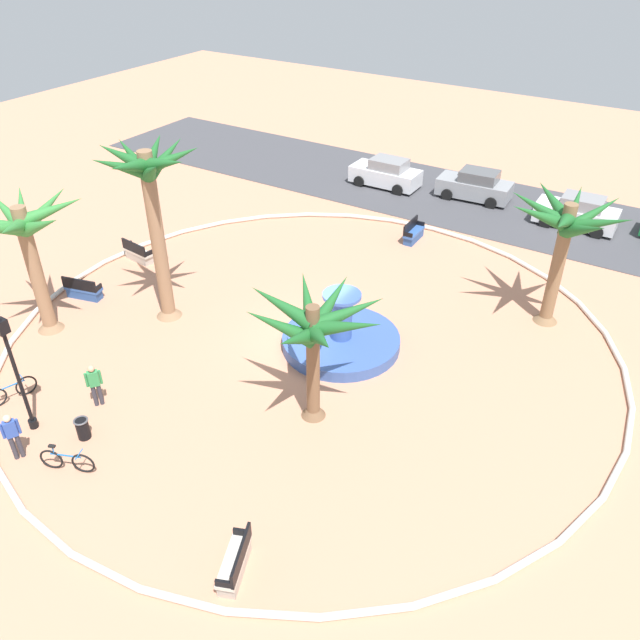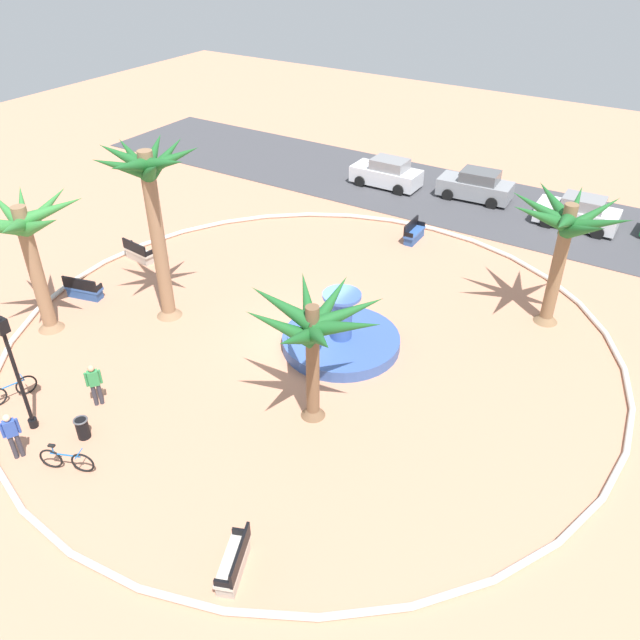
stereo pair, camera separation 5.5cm
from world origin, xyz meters
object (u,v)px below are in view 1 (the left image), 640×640
Objects in this scene: palm_tree_far_side at (25,236)px; trash_bin at (83,428)px; person_cyclist_helmet at (12,434)px; person_cyclist_photo at (95,383)px; parked_car_second at (475,186)px; bench_east at (235,564)px; fountain at (341,339)px; parked_car_third at (577,213)px; bicycle_red_frame at (11,391)px; lamppost at (14,365)px; parked_car_leftmost at (386,173)px; bench_southeast at (413,234)px; palm_tree_near_fountain at (151,192)px; bench_north at (84,291)px; palm_tree_mid_plaza at (565,231)px; bench_west at (138,254)px; bicycle_by_lamppost at (67,461)px; palm_tree_by_curb at (314,329)px.

palm_tree_far_side is 7.42× the size of trash_bin.
palm_tree_far_side is 7.71m from person_cyclist_helmet.
parked_car_second is (4.28, 23.23, -0.12)m from person_cyclist_photo.
bench_east is at bearing 2.46° from person_cyclist_helmet.
person_cyclist_photo is (-5.15, -7.15, 0.58)m from fountain.
parked_car_second is 1.01× the size of parked_car_third.
bicycle_red_frame is at bearing 147.46° from person_cyclist_helmet.
parked_car_third is (10.90, 24.41, -1.71)m from lamppost.
lamppost is 24.23m from parked_car_leftmost.
lamppost is (-4.54, -18.61, 2.14)m from bench_southeast.
palm_tree_near_fountain reaches higher than parked_car_third.
bicycle_red_frame is (3.17, -5.79, 0.04)m from bench_north.
palm_tree_mid_plaza is 1.24× the size of lamppost.
fountain reaches higher than person_cyclist_helmet.
bench_west is at bearing 97.55° from bench_north.
bicycle_by_lamppost is at bearing 179.12° from bench_east.
person_cyclist_helmet is (-5.32, -10.11, 0.61)m from fountain.
fountain is 1.08× the size of parked_car_second.
bench_west is at bearing 175.70° from fountain.
palm_tree_mid_plaza reaches higher than person_cyclist_helmet.
parked_car_second is (9.37, 21.13, -3.25)m from palm_tree_far_side.
bench_southeast is at bearing -95.83° from parked_car_second.
fountain reaches higher than trash_bin.
bicycle_red_frame is at bearing -152.05° from person_cyclist_photo.
person_cyclist_helmet is (-3.78, -19.69, 0.59)m from bench_southeast.
parked_car_second is (0.66, 6.50, 0.43)m from bench_southeast.
trash_bin is at bearing 169.68° from bench_east.
bench_west is at bearing -111.06° from parked_car_leftmost.
trash_bin is at bearing -40.88° from bench_north.
palm_tree_far_side is (-10.25, -5.04, 3.70)m from fountain.
fountain is at bearing 105.52° from bench_east.
fountain reaches higher than parked_car_third.
bench_north is (-10.95, -2.75, 0.02)m from fountain.
person_cyclist_photo is (-11.15, -12.98, -3.06)m from palm_tree_mid_plaza.
parked_car_third is (10.75, 0.25, 0.00)m from parked_car_leftmost.
fountain reaches higher than parked_car_leftmost.
palm_tree_mid_plaza is 1.30× the size of parked_car_third.
bench_west is (-14.14, 10.62, 0.00)m from bench_east.
bicycle_by_lamppost is (-4.84, -5.91, -3.03)m from palm_tree_by_curb.
trash_bin is 0.18× the size of parked_car_third.
lamppost reaches higher than fountain.
palm_tree_far_side reaches higher than bench_north.
palm_tree_mid_plaza is 7.22× the size of trash_bin.
bench_southeast is 7.10m from parked_car_leftmost.
palm_tree_mid_plaza reaches higher than palm_tree_by_curb.
palm_tree_mid_plaza is at bearing 50.89° from lamppost.
bench_southeast is 2.21× the size of trash_bin.
parked_car_leftmost is at bearing 86.50° from palm_tree_near_fountain.
bench_southeast is (-2.75, 13.34, -3.06)m from palm_tree_by_curb.
lamppost is 3.29m from bicycle_by_lamppost.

